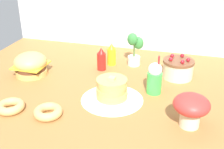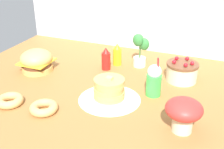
{
  "view_description": "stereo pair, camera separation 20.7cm",
  "coord_description": "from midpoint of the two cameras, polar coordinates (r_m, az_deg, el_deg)",
  "views": [
    {
      "loc": [
        0.57,
        -1.7,
        1.01
      ],
      "look_at": [
        0.06,
        0.09,
        0.11
      ],
      "focal_mm": 46.32,
      "sensor_mm": 36.0,
      "label": 1
    },
    {
      "loc": [
        0.77,
        -1.64,
        1.01
      ],
      "look_at": [
        0.06,
        0.09,
        0.11
      ],
      "focal_mm": 46.32,
      "sensor_mm": 36.0,
      "label": 2
    }
  ],
  "objects": [
    {
      "name": "layer_cake",
      "position": [
        2.29,
        10.4,
        1.13
      ],
      "size": [
        0.24,
        0.24,
        0.18
      ],
      "color": "beige",
      "rests_on": "ground_plane"
    },
    {
      "name": "potted_plant",
      "position": [
        2.44,
        2.01,
        5.24
      ],
      "size": [
        0.14,
        0.12,
        0.29
      ],
      "color": "white",
      "rests_on": "ground_plane"
    },
    {
      "name": "mushroom_stool",
      "position": [
        1.69,
        12.01,
        -6.47
      ],
      "size": [
        0.21,
        0.21,
        0.2
      ],
      "color": "beige",
      "rests_on": "ground_plane"
    },
    {
      "name": "pancake_stack",
      "position": [
        1.94,
        -3.08,
        -3.29
      ],
      "size": [
        0.33,
        0.33,
        0.17
      ],
      "color": "white",
      "rests_on": "doily_mat"
    },
    {
      "name": "burger",
      "position": [
        2.41,
        -18.16,
        1.85
      ],
      "size": [
        0.26,
        0.26,
        0.18
      ],
      "color": "#DBA859",
      "rests_on": "ground_plane"
    },
    {
      "name": "back_wall",
      "position": [
        2.76,
        1.57,
        14.35
      ],
      "size": [
        2.39,
        0.04,
        0.92
      ],
      "color": "silver",
      "rests_on": "ground_plane"
    },
    {
      "name": "cream_soda_cup",
      "position": [
        2.02,
        5.52,
        -0.82
      ],
      "size": [
        0.11,
        0.11,
        0.29
      ],
      "color": "green",
      "rests_on": "ground_plane"
    },
    {
      "name": "donut_pink_glaze",
      "position": [
        2.0,
        -22.27,
        -5.91
      ],
      "size": [
        0.18,
        0.18,
        0.05
      ],
      "color": "tan",
      "rests_on": "ground_plane"
    },
    {
      "name": "doily_mat",
      "position": [
        1.98,
        -2.99,
        -5.01
      ],
      "size": [
        0.42,
        0.42,
        0.0
      ],
      "primitive_type": "cylinder",
      "color": "white",
      "rests_on": "ground_plane"
    },
    {
      "name": "ketchup_bottle",
      "position": [
        2.38,
        -4.58,
        2.9
      ],
      "size": [
        0.07,
        0.07,
        0.19
      ],
      "color": "red",
      "rests_on": "ground_plane"
    },
    {
      "name": "mustard_bottle",
      "position": [
        2.47,
        -2.48,
        3.85
      ],
      "size": [
        0.07,
        0.07,
        0.19
      ],
      "color": "yellow",
      "rests_on": "ground_plane"
    },
    {
      "name": "donut_chocolate",
      "position": [
        1.86,
        -15.66,
        -7.17
      ],
      "size": [
        0.18,
        0.18,
        0.05
      ],
      "color": "tan",
      "rests_on": "ground_plane"
    },
    {
      "name": "ground_plane",
      "position": [
        2.07,
        -5.23,
        -3.95
      ],
      "size": [
        2.39,
        1.91,
        0.02
      ],
      "primitive_type": "cube",
      "color": "#9E6B38"
    }
  ]
}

